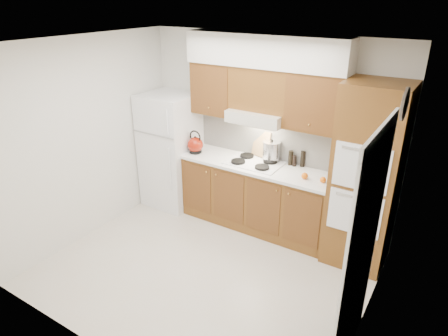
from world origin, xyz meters
name	(u,v)px	position (x,y,z in m)	size (l,w,h in m)	color
floor	(206,269)	(0.00, 0.00, 0.00)	(3.60, 3.60, 0.00)	beige
ceiling	(201,44)	(0.00, 0.00, 2.60)	(3.60, 3.60, 0.00)	white
wall_back	(267,132)	(0.00, 1.50, 1.30)	(3.60, 0.02, 2.60)	silver
wall_left	(90,140)	(-1.80, 0.00, 1.30)	(0.02, 3.00, 2.60)	silver
wall_right	(377,216)	(1.80, 0.00, 1.30)	(0.02, 3.00, 2.60)	silver
fridge	(171,150)	(-1.41, 1.14, 0.86)	(0.75, 0.72, 1.72)	white
base_cabinets	(256,197)	(0.02, 1.20, 0.45)	(2.11, 0.60, 0.90)	brown
countertop	(257,166)	(0.03, 1.19, 0.92)	(2.13, 0.62, 0.04)	white
backsplash	(268,138)	(0.02, 1.49, 1.22)	(2.11, 0.03, 0.56)	white
oven_cabinet	(366,178)	(1.44, 1.18, 1.10)	(0.70, 0.65, 2.20)	brown
upper_cab_left	(216,88)	(-0.71, 1.33, 1.85)	(0.63, 0.33, 0.70)	brown
upper_cab_right	(316,102)	(0.72, 1.33, 1.85)	(0.73, 0.33, 0.70)	brown
range_hood	(258,116)	(-0.02, 1.27, 1.57)	(0.75, 0.45, 0.15)	silver
upper_cab_over_hood	(261,89)	(-0.02, 1.33, 1.92)	(0.75, 0.33, 0.55)	brown
soffit	(266,50)	(0.03, 1.32, 2.40)	(2.13, 0.36, 0.40)	silver
cooktop	(254,163)	(-0.02, 1.21, 0.95)	(0.74, 0.50, 0.01)	white
doorway	(360,261)	(1.79, -0.35, 1.05)	(0.02, 0.90, 2.10)	black
wall_clock	(405,104)	(1.79, 0.55, 2.15)	(0.30, 0.30, 0.02)	#3F3833
kettle	(195,145)	(-0.92, 1.10, 1.06)	(0.22, 0.22, 0.22)	maroon
cutting_board	(261,144)	(-0.05, 1.45, 1.14)	(0.27, 0.02, 0.36)	tan
stock_pot	(271,151)	(0.13, 1.40, 1.09)	(0.23, 0.23, 0.24)	#BDBDC2
condiment_a	(303,159)	(0.56, 1.45, 1.05)	(0.06, 0.06, 0.21)	black
condiment_b	(291,158)	(0.41, 1.42, 1.04)	(0.06, 0.06, 0.20)	black
condiment_c	(294,161)	(0.47, 1.41, 1.01)	(0.05, 0.05, 0.15)	black
orange_near	(323,180)	(0.96, 1.12, 0.98)	(0.07, 0.07, 0.07)	#FA560D
orange_far	(305,176)	(0.74, 1.10, 0.98)	(0.08, 0.08, 0.08)	orange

